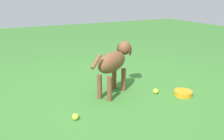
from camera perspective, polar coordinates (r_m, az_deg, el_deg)
ground at (r=2.80m, az=-3.09°, el=-7.35°), size 14.00×14.00×0.00m
dog at (r=2.87m, az=0.53°, el=1.99°), size 0.54×0.79×0.61m
tennis_ball_0 at (r=2.41m, az=-8.87°, el=-11.09°), size 0.07×0.07×0.07m
tennis_ball_1 at (r=3.01m, az=10.50°, el=-5.05°), size 0.07×0.07×0.07m
water_bowl at (r=3.04m, az=16.80°, el=-5.38°), size 0.22×0.22×0.06m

